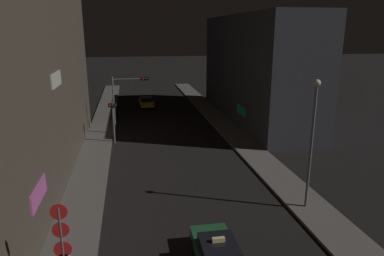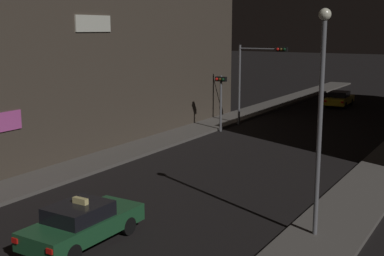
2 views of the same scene
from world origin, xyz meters
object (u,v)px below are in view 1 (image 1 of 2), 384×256
Objects in this scene: sign_pole_left at (63,255)px; far_car at (146,102)px; traffic_light_left_kerb at (113,114)px; street_lamp_near_block at (312,133)px; taxi at (218,255)px; traffic_light_overhead at (126,94)px.

far_car is at bearing 82.90° from sign_pole_left.
traffic_light_left_kerb is 19.19m from street_lamp_near_block.
taxi is 0.59× the size of street_lamp_near_block.
far_car is 32.49m from street_lamp_near_block.
sign_pole_left is (-0.84, -21.70, 0.19)m from traffic_light_left_kerb.
street_lamp_near_block is at bearing -60.08° from traffic_light_overhead.
traffic_light_overhead reaches higher than taxi.
traffic_light_overhead is at bearing 99.68° from taxi.
street_lamp_near_block reaches higher than sign_pole_left.
street_lamp_near_block is at bearing 34.08° from taxi.
traffic_light_overhead is 0.78× the size of street_lamp_near_block.
far_car is 0.59× the size of street_lamp_near_block.
taxi is at bearing 19.92° from sign_pole_left.
street_lamp_near_block is (7.80, -31.29, 4.01)m from far_car.
taxi is 20.31m from traffic_light_left_kerb.
traffic_light_overhead is 20.82m from street_lamp_near_block.
taxi is 1.14× the size of traffic_light_left_kerb.
traffic_light_left_kerb is at bearing -113.88° from traffic_light_overhead.
taxi is 23.05m from traffic_light_overhead.
street_lamp_near_block reaches higher than traffic_light_left_kerb.
taxi is 0.95× the size of sign_pole_left.
far_car is at bearing 103.99° from street_lamp_near_block.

